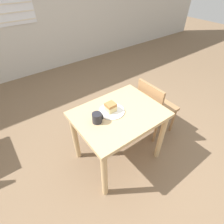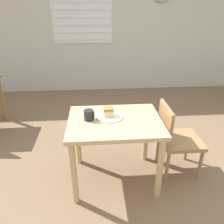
{
  "view_description": "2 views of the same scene",
  "coord_description": "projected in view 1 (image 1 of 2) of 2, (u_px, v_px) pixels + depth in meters",
  "views": [
    {
      "loc": [
        -0.97,
        -0.75,
        1.84
      ],
      "look_at": [
        -0.19,
        0.29,
        0.73
      ],
      "focal_mm": 28.0,
      "sensor_mm": 36.0,
      "label": 1
    },
    {
      "loc": [
        -0.3,
        -1.55,
        1.69
      ],
      "look_at": [
        -0.15,
        0.29,
        0.77
      ],
      "focal_mm": 35.0,
      "sensor_mm": 36.0,
      "label": 2
    }
  ],
  "objects": [
    {
      "name": "plate",
      "position": [
        112.0,
        111.0,
        1.74
      ],
      "size": [
        0.26,
        0.26,
        0.01
      ],
      "color": "white",
      "rests_on": "dining_table_near"
    },
    {
      "name": "cake_slice",
      "position": [
        111.0,
        107.0,
        1.71
      ],
      "size": [
        0.09,
        0.09,
        0.09
      ],
      "color": "#E5CC89",
      "rests_on": "plate"
    },
    {
      "name": "chair_near_window",
      "position": [
        154.0,
        106.0,
        2.24
      ],
      "size": [
        0.41,
        0.41,
        0.8
      ],
      "rotation": [
        0.0,
        0.0,
        1.57
      ],
      "color": "#9E754C",
      "rests_on": "ground_plane"
    },
    {
      "name": "ground_plane",
      "position": [
        139.0,
        164.0,
        2.1
      ],
      "size": [
        14.0,
        14.0,
        0.0
      ],
      "primitive_type": "plane",
      "color": "#7A6047"
    },
    {
      "name": "coffee_mug",
      "position": [
        97.0,
        118.0,
        1.61
      ],
      "size": [
        0.1,
        0.09,
        0.1
      ],
      "color": "#232328",
      "rests_on": "dining_table_near"
    },
    {
      "name": "dining_table_near",
      "position": [
        119.0,
        122.0,
        1.81
      ],
      "size": [
        0.88,
        0.68,
        0.71
      ],
      "color": "tan",
      "rests_on": "ground_plane"
    }
  ]
}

